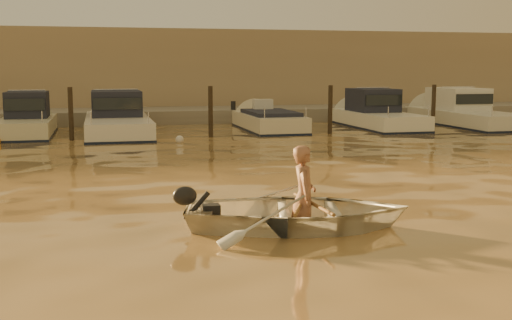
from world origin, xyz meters
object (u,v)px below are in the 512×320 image
object	(u,v)px
moored_boat_1	(27,120)
moored_boat_3	(269,125)
moored_boat_2	(117,118)
waterfront_building	(176,73)
moored_boat_5	(466,112)
dinghy	(298,212)
person	(304,196)
moored_boat_4	(378,114)

from	to	relation	value
moored_boat_1	moored_boat_3	xyz separation A→B (m)	(10.07, 0.00, -0.40)
moored_boat_2	waterfront_building	distance (m)	11.76
moored_boat_2	moored_boat_3	world-z (taller)	moored_boat_2
moored_boat_2	moored_boat_3	size ratio (longest dim) A/B	1.36
moored_boat_3	moored_boat_5	distance (m)	9.68
dinghy	moored_boat_1	distance (m)	18.03
person	moored_boat_1	size ratio (longest dim) A/B	0.28
moored_boat_2	dinghy	bearing A→B (deg)	-81.58
person	moored_boat_4	world-z (taller)	moored_boat_4
moored_boat_2	moored_boat_4	size ratio (longest dim) A/B	1.19
moored_boat_4	moored_boat_5	xyz separation A→B (m)	(4.49, 0.00, 0.00)
person	waterfront_building	size ratio (longest dim) A/B	0.04
person	moored_boat_1	bearing A→B (deg)	32.68
waterfront_building	moored_boat_2	bearing A→B (deg)	-108.81
person	moored_boat_5	world-z (taller)	moored_boat_5
moored_boat_1	moored_boat_4	xyz separation A→B (m)	(15.25, 0.00, 0.00)
dinghy	moored_boat_5	distance (m)	21.79
moored_boat_2	moored_boat_1	bearing A→B (deg)	180.00
moored_boat_1	moored_boat_2	size ratio (longest dim) A/B	0.72
person	moored_boat_4	xyz separation A→B (m)	(9.07, 16.99, 0.07)
waterfront_building	moored_boat_4	bearing A→B (deg)	-54.19
dinghy	person	xyz separation A→B (m)	(0.10, -0.02, 0.28)
moored_boat_1	person	bearing A→B (deg)	-70.04
person	moored_boat_2	xyz separation A→B (m)	(-2.61, 16.99, 0.07)
dinghy	moored_boat_1	xyz separation A→B (m)	(-6.07, 16.97, 0.35)
dinghy	person	world-z (taller)	person
moored_boat_4	moored_boat_5	bearing A→B (deg)	0.00
dinghy	moored_boat_4	size ratio (longest dim) A/B	0.54
moored_boat_2	moored_boat_5	xyz separation A→B (m)	(16.18, 0.00, 0.00)
person	moored_boat_1	xyz separation A→B (m)	(-6.17, 16.99, 0.07)
dinghy	waterfront_building	distance (m)	28.08
moored_boat_1	moored_boat_2	bearing A→B (deg)	0.00
moored_boat_5	moored_boat_4	bearing A→B (deg)	180.00
dinghy	moored_boat_4	bearing A→B (deg)	-15.67
person	moored_boat_1	world-z (taller)	moored_boat_1
moored_boat_2	moored_boat_3	distance (m)	6.52
moored_boat_2	person	bearing A→B (deg)	-81.27
dinghy	person	distance (m)	0.30
waterfront_building	dinghy	bearing A→B (deg)	-92.53
person	moored_boat_2	size ratio (longest dim) A/B	0.20
dinghy	moored_boat_5	xyz separation A→B (m)	(13.67, 16.97, 0.35)
moored_boat_3	moored_boat_5	bearing A→B (deg)	0.00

